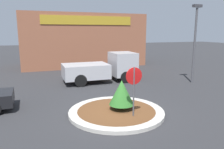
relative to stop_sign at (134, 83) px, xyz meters
The scene contains 7 objects.
ground_plane 2.00m from the stop_sign, 115.19° to the left, with size 120.00×120.00×0.00m, color #2D2D30.
traffic_island 1.93m from the stop_sign, 115.19° to the left, with size 4.63×4.63×0.17m.
stop_sign is the anchor object (origin of this frame).
island_shrub 1.21m from the stop_sign, 99.21° to the left, with size 1.22×1.22×1.46m.
utility_truck 7.92m from the stop_sign, 81.66° to the left, with size 5.76×2.48×2.27m.
storefront_building 17.37m from the stop_sign, 84.57° to the left, with size 13.69×6.07×5.88m.
light_pole 9.16m from the stop_sign, 33.57° to the left, with size 0.70×0.30×5.88m.
Camera 1 is at (-3.72, -9.39, 3.94)m, focal length 35.00 mm.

